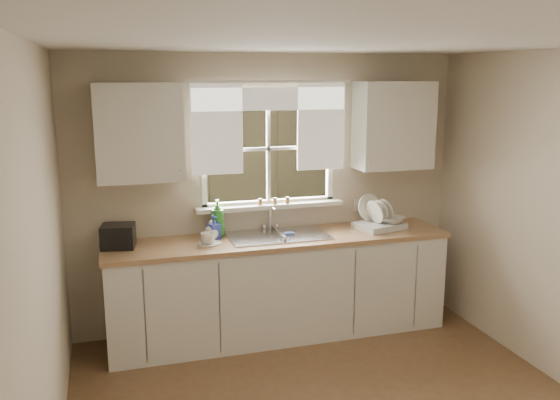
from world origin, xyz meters
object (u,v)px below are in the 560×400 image
object	(u,v)px
soap_bottle_a	(218,218)
cup	(208,239)
dish_rack	(379,221)
black_appliance	(118,236)

from	to	relation	value
soap_bottle_a	cup	size ratio (longest dim) A/B	2.63
soap_bottle_a	cup	xyz separation A→B (m)	(-0.13, -0.24, -0.12)
dish_rack	cup	distance (m)	1.62
cup	black_appliance	distance (m)	0.73
dish_rack	black_appliance	distance (m)	2.34
dish_rack	black_appliance	bearing A→B (deg)	178.73
dish_rack	cup	world-z (taller)	dish_rack
black_appliance	dish_rack	bearing A→B (deg)	8.61
dish_rack	black_appliance	size ratio (longest dim) A/B	1.84
soap_bottle_a	black_appliance	distance (m)	0.86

